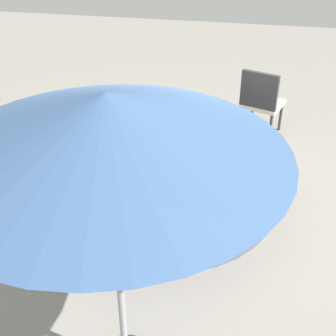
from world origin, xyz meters
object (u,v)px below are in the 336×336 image
(throw_pillow_1, at_px, (245,152))
(throw_pillow_0, at_px, (203,180))
(round_bed, at_px, (168,172))
(throw_pillow_3, at_px, (188,108))
(patio_umbrella, at_px, (108,128))
(throw_pillow_2, at_px, (236,125))
(patio_chair, at_px, (261,99))

(throw_pillow_1, bearing_deg, throw_pillow_0, 147.41)
(round_bed, relative_size, throw_pillow_3, 4.78)
(round_bed, bearing_deg, patio_umbrella, -177.01)
(throw_pillow_3, bearing_deg, patio_umbrella, -179.43)
(throw_pillow_0, relative_size, throw_pillow_2, 0.94)
(throw_pillow_0, height_order, throw_pillow_1, throw_pillow_1)
(throw_pillow_0, xyz_separation_m, throw_pillow_3, (1.55, 0.39, 0.01))
(throw_pillow_1, xyz_separation_m, patio_umbrella, (-2.08, 0.72, 1.24))
(throw_pillow_1, relative_size, patio_chair, 0.54)
(throw_pillow_1, relative_size, throw_pillow_3, 1.00)
(patio_chair, bearing_deg, throw_pillow_3, -114.17)
(throw_pillow_0, distance_m, patio_chair, 2.53)
(round_bed, relative_size, throw_pillow_0, 4.89)
(throw_pillow_0, distance_m, throw_pillow_3, 1.60)
(throw_pillow_1, bearing_deg, throw_pillow_2, 11.68)
(throw_pillow_2, relative_size, patio_chair, 0.57)
(throw_pillow_1, xyz_separation_m, throw_pillow_3, (0.99, 0.75, -0.01))
(throw_pillow_2, xyz_separation_m, patio_umbrella, (-2.75, 0.58, 1.28))
(throw_pillow_0, bearing_deg, throw_pillow_1, -32.59)
(throw_pillow_1, height_order, throw_pillow_3, throw_pillow_1)
(throw_pillow_0, xyz_separation_m, throw_pillow_1, (0.56, -0.36, 0.02))
(throw_pillow_0, xyz_separation_m, throw_pillow_2, (1.23, -0.22, -0.02))
(throw_pillow_3, xyz_separation_m, patio_chair, (0.92, -0.88, -0.20))
(round_bed, height_order, throw_pillow_3, throw_pillow_3)
(round_bed, height_order, patio_umbrella, patio_umbrella)
(throw_pillow_0, relative_size, patio_umbrella, 0.23)
(round_bed, xyz_separation_m, throw_pillow_3, (0.86, -0.08, 0.42))
(throw_pillow_3, bearing_deg, throw_pillow_1, -142.83)
(throw_pillow_2, bearing_deg, round_bed, 127.75)
(patio_umbrella, bearing_deg, round_bed, 2.99)
(throw_pillow_0, height_order, throw_pillow_3, throw_pillow_3)
(patio_chair, bearing_deg, throw_pillow_1, -74.39)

